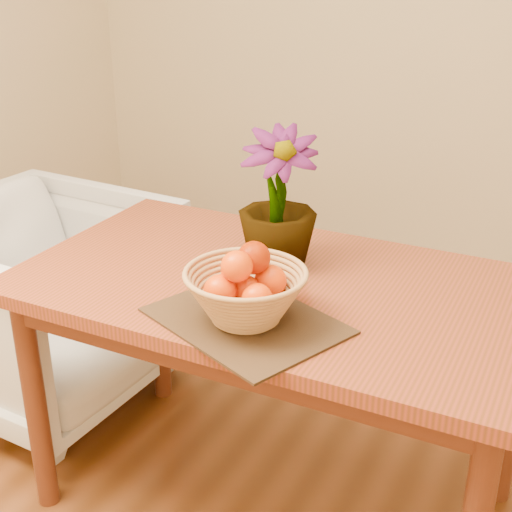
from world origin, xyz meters
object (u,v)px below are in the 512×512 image
at_px(wicker_basket, 246,297).
at_px(potted_plant, 278,199).
at_px(armchair, 43,294).
at_px(table, 277,309).

height_order(wicker_basket, potted_plant, potted_plant).
distance_m(wicker_basket, armchair, 1.18).
bearing_deg(potted_plant, table, -89.94).
distance_m(table, armchair, 1.05).
xyz_separation_m(table, wicker_basket, (0.03, -0.24, 0.15)).
height_order(table, armchair, armchair).
height_order(potted_plant, armchair, potted_plant).
bearing_deg(table, armchair, 171.16).
xyz_separation_m(potted_plant, armchair, (-0.96, 0.06, -0.53)).
bearing_deg(potted_plant, wicker_basket, -103.17).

